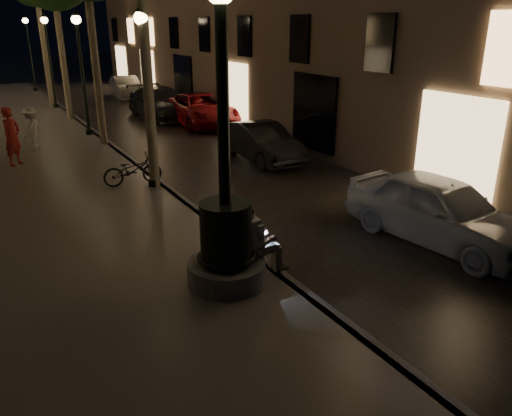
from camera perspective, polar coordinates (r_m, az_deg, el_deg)
ground at (r=21.09m, az=-17.03°, el=7.12°), size 120.00×120.00×0.00m
cobble_lane at (r=21.92m, az=-9.36°, el=8.25°), size 6.00×45.00×0.02m
curb_strip at (r=21.07m, az=-17.06°, el=7.38°), size 0.25×45.00×0.20m
fountain_lamppost at (r=8.58m, az=-3.47°, el=-2.48°), size 1.40×1.40×5.21m
seated_man_laptop at (r=8.97m, az=0.07°, el=-3.52°), size 0.97×0.33×1.34m
lamp_curb_a at (r=13.81m, az=-12.54°, el=14.54°), size 0.36×0.36×4.81m
lamp_curb_b at (r=21.55m, az=-19.41°, el=15.88°), size 0.36×0.36×4.81m
lamp_curb_c at (r=29.42m, az=-22.66°, el=16.43°), size 0.36×0.36×4.81m
lamp_curb_d at (r=37.35m, az=-24.54°, el=16.72°), size 0.36×0.36×4.81m
car_front at (r=11.50m, az=20.27°, el=-0.19°), size 2.20×4.53×1.49m
car_second at (r=17.41m, az=0.68°, el=7.52°), size 1.48×3.99×1.30m
car_third at (r=23.86m, az=-6.29°, el=11.11°), size 2.63×5.27×1.43m
car_rear at (r=26.03m, az=-10.77°, el=11.73°), size 2.37×5.26×1.50m
car_fifth at (r=33.42m, az=-14.64°, el=13.19°), size 1.78×4.25×1.37m
pedestrian_red at (r=17.83m, az=-26.10°, el=7.35°), size 0.80×0.80×1.87m
pedestrian_white at (r=19.67m, az=-24.27°, el=8.24°), size 1.04×1.17×1.57m
bicycle at (r=14.56m, az=-13.92°, el=4.26°), size 1.69×0.69×0.87m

